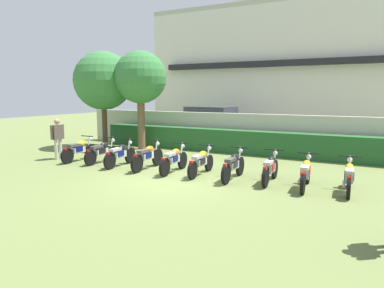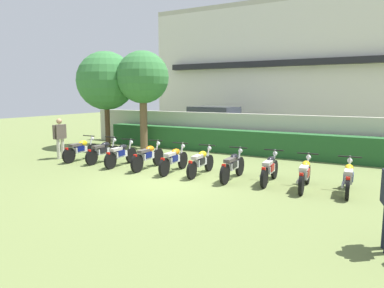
# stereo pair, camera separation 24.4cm
# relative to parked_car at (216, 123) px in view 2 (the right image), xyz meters

# --- Properties ---
(ground) EXTENTS (60.00, 60.00, 0.00)m
(ground) POSITION_rel_parked_car_xyz_m (3.01, -9.78, -0.94)
(ground) COLOR olive
(building) EXTENTS (18.37, 6.50, 8.38)m
(building) POSITION_rel_parked_car_xyz_m (3.01, 6.24, 3.25)
(building) COLOR silver
(building) RESTS_ON ground
(compound_wall) EXTENTS (17.45, 0.30, 1.73)m
(compound_wall) POSITION_rel_parked_car_xyz_m (3.01, -3.26, -0.07)
(compound_wall) COLOR #BCB7A8
(compound_wall) RESTS_ON ground
(hedge_row) EXTENTS (13.96, 0.70, 1.03)m
(hedge_row) POSITION_rel_parked_car_xyz_m (3.01, -3.96, -0.42)
(hedge_row) COLOR #235628
(hedge_row) RESTS_ON ground
(parked_car) EXTENTS (4.70, 2.53, 1.89)m
(parked_car) POSITION_rel_parked_car_xyz_m (0.00, 0.00, 0.00)
(parked_car) COLOR silver
(parked_car) RESTS_ON ground
(tree_near_inspector) EXTENTS (2.85, 2.85, 4.68)m
(tree_near_inspector) POSITION_rel_parked_car_xyz_m (-3.49, -5.26, 2.31)
(tree_near_inspector) COLOR #4C3823
(tree_near_inspector) RESTS_ON ground
(tree_far_side) EXTENTS (2.46, 2.46, 4.63)m
(tree_far_side) POSITION_rel_parked_car_xyz_m (-1.49, -4.94, 2.42)
(tree_far_side) COLOR brown
(tree_far_side) RESTS_ON ground
(motorcycle_in_row_0) EXTENTS (0.60, 1.89, 0.96)m
(motorcycle_in_row_0) POSITION_rel_parked_car_xyz_m (-1.83, -8.62, -0.49)
(motorcycle_in_row_0) COLOR black
(motorcycle_in_row_0) RESTS_ON ground
(motorcycle_in_row_1) EXTENTS (0.60, 1.87, 0.95)m
(motorcycle_in_row_1) POSITION_rel_parked_car_xyz_m (-0.80, -8.46, -0.50)
(motorcycle_in_row_1) COLOR black
(motorcycle_in_row_1) RESTS_ON ground
(motorcycle_in_row_2) EXTENTS (0.60, 1.83, 0.95)m
(motorcycle_in_row_2) POSITION_rel_parked_car_xyz_m (0.25, -8.66, -0.49)
(motorcycle_in_row_2) COLOR black
(motorcycle_in_row_2) RESTS_ON ground
(motorcycle_in_row_3) EXTENTS (0.60, 1.97, 0.98)m
(motorcycle_in_row_3) POSITION_rel_parked_car_xyz_m (1.43, -8.60, -0.48)
(motorcycle_in_row_3) COLOR black
(motorcycle_in_row_3) RESTS_ON ground
(motorcycle_in_row_4) EXTENTS (0.60, 1.92, 0.96)m
(motorcycle_in_row_4) POSITION_rel_parked_car_xyz_m (2.52, -8.63, -0.49)
(motorcycle_in_row_4) COLOR black
(motorcycle_in_row_4) RESTS_ON ground
(motorcycle_in_row_5) EXTENTS (0.60, 1.89, 0.94)m
(motorcycle_in_row_5) POSITION_rel_parked_car_xyz_m (3.50, -8.53, -0.50)
(motorcycle_in_row_5) COLOR black
(motorcycle_in_row_5) RESTS_ON ground
(motorcycle_in_row_6) EXTENTS (0.60, 1.90, 0.96)m
(motorcycle_in_row_6) POSITION_rel_parked_car_xyz_m (4.65, -8.62, -0.49)
(motorcycle_in_row_6) COLOR black
(motorcycle_in_row_6) RESTS_ON ground
(motorcycle_in_row_7) EXTENTS (0.60, 1.83, 0.95)m
(motorcycle_in_row_7) POSITION_rel_parked_car_xyz_m (5.77, -8.47, -0.49)
(motorcycle_in_row_7) COLOR black
(motorcycle_in_row_7) RESTS_ON ground
(motorcycle_in_row_8) EXTENTS (0.60, 1.87, 0.95)m
(motorcycle_in_row_8) POSITION_rel_parked_car_xyz_m (6.83, -8.65, -0.49)
(motorcycle_in_row_8) COLOR black
(motorcycle_in_row_8) RESTS_ON ground
(motorcycle_in_row_9) EXTENTS (0.60, 1.79, 0.95)m
(motorcycle_in_row_9) POSITION_rel_parked_car_xyz_m (7.93, -8.55, -0.50)
(motorcycle_in_row_9) COLOR black
(motorcycle_in_row_9) RESTS_ON ground
(inspector_person) EXTENTS (0.22, 0.67, 1.65)m
(inspector_person) POSITION_rel_parked_car_xyz_m (-2.87, -8.73, 0.04)
(inspector_person) COLOR beige
(inspector_person) RESTS_ON ground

